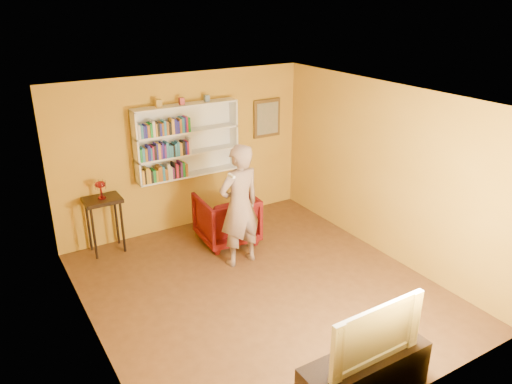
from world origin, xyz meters
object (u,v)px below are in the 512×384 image
console_table (103,208)px  ruby_lustre (100,186)px  person (239,206)px  television (369,329)px  bookshelf (186,140)px  armchair (227,218)px  tv_cabinet (364,376)px

console_table → ruby_lustre: (-0.00, 0.00, 0.36)m
console_table → person: (1.66, -1.42, 0.19)m
ruby_lustre → television: (1.38, -4.50, -0.28)m
bookshelf → armchair: bearing=-70.7°
bookshelf → armchair: size_ratio=1.96×
person → console_table: bearing=-46.3°
bookshelf → ruby_lustre: 1.60m
person → television: 3.09m
console_table → armchair: size_ratio=1.00×
bookshelf → television: bearing=-91.8°
armchair → console_table: bearing=-16.8°
ruby_lustre → armchair: 2.07m
console_table → ruby_lustre: size_ratio=3.25×
console_table → person: bearing=-40.7°
ruby_lustre → television: size_ratio=0.25×
bookshelf → armchair: (0.30, -0.85, -1.18)m
ruby_lustre → tv_cabinet: bearing=-73.0°
bookshelf → tv_cabinet: bookshelf is taller
ruby_lustre → television: 4.71m
bookshelf → ruby_lustre: bookshelf is taller
ruby_lustre → tv_cabinet: ruby_lustre is taller
person → armchair: bearing=-108.0°
ruby_lustre → television: bearing=-73.0°
tv_cabinet → television: (0.00, 0.00, 0.58)m
ruby_lustre → person: bearing=-40.7°
bookshelf → person: 1.71m
tv_cabinet → television: size_ratio=1.28×
bookshelf → television: 4.72m
ruby_lustre → person: 2.19m
person → tv_cabinet: bearing=79.2°
armchair → bookshelf: bearing=-66.8°
armchair → person: 0.92m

